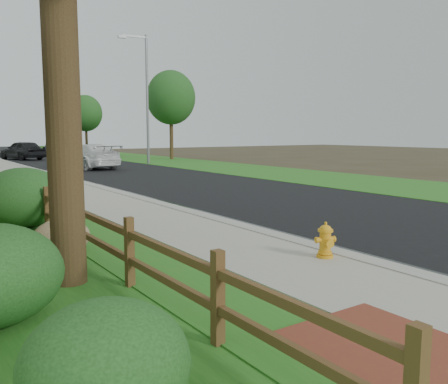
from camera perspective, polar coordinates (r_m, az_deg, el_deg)
ground at (r=7.73m, az=24.39°, el=-11.21°), size 120.00×120.00×0.00m
road at (r=40.32m, az=-18.56°, el=3.52°), size 8.00×90.00×0.02m
curb at (r=39.39m, az=-24.45°, el=3.24°), size 0.40×90.00×0.12m
wet_gutter at (r=39.45m, az=-23.95°, el=3.21°), size 0.50×90.00×0.00m
verge_far at (r=42.71m, az=-9.61°, el=3.99°), size 6.00×90.00×0.04m
brick_patch at (r=5.47m, az=21.17°, el=-18.19°), size 1.60×2.40×0.11m
ranch_fence at (r=10.64m, az=-18.94°, el=-2.58°), size 0.12×16.92×1.10m
fire_hydrant at (r=8.80m, az=12.09°, el=-5.81°), size 0.43×0.35×0.65m
white_suv at (r=31.72m, az=-16.11°, el=4.15°), size 3.20×5.75×1.57m
dark_car_mid at (r=43.91m, az=-23.10°, el=4.66°), size 3.34×5.09×1.61m
dark_car_far at (r=49.49m, az=-19.74°, el=4.91°), size 2.88×4.48×1.39m
streetlight at (r=35.31m, az=-9.51°, el=11.81°), size 2.14×0.42×9.24m
boulder at (r=9.62m, az=-18.94°, el=-5.16°), size 1.30×1.14×0.72m
shrub_a at (r=4.14m, az=-14.01°, el=-19.47°), size 1.58×1.58×1.03m
shrub_c at (r=12.74m, az=-22.99°, el=-0.62°), size 2.57×2.57×1.49m
tree_mid_right at (r=41.26m, az=-6.41°, el=11.20°), size 4.17×4.17×7.56m
tree_far_right at (r=49.12m, az=-16.32°, el=9.07°), size 3.24×3.24×5.97m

